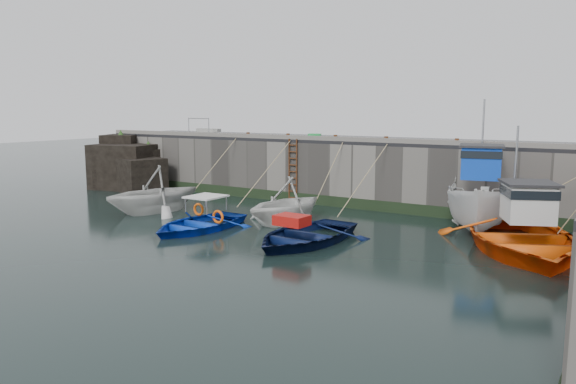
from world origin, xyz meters
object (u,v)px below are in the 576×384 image
Objects in this scene: ladder at (293,171)px; boat_near_blacktrim at (286,222)px; boat_near_blue at (198,229)px; boat_near_white at (154,212)px; boat_far_white at (479,203)px; bollard_c at (335,138)px; boat_far_orange at (521,237)px; bollard_d at (386,139)px; bollard_e at (457,142)px; fish_crate at (315,137)px; bollard_b at (288,136)px; boat_near_navy at (305,242)px; bollard_a at (248,135)px.

ladder is 0.76× the size of boat_near_blacktrim.
boat_near_white is at bearing 157.88° from boat_near_blue.
boat_far_white is 7.78m from bollard_c.
boat_far_orange is at bearing -65.83° from boat_far_white.
ladder is 5.24m from boat_near_blacktrim.
bollard_c and bollard_d have the same top height.
boat_near_white is 13.76m from bollard_e.
ladder is at bearing 126.74° from boat_near_blacktrim.
bollard_c is at bearing 8.67° from ladder.
fish_crate is 1.41m from bollard_b.
fish_crate is 3.93m from bollard_d.
bollard_c is at bearing 75.33° from boat_near_blue.
bollard_b is (-0.69, 7.65, 3.30)m from boat_near_blue.
bollard_e is at bearing 68.86° from boat_near_navy.
boat_far_white reaches higher than fish_crate.
boat_far_orange is at bearing -51.25° from bollard_e.
boat_far_orange reaches higher than boat_near_navy.
boat_far_orange reaches higher than boat_near_white.
boat_near_navy is 8.40m from bollard_c.
boat_far_orange is at bearing -44.64° from fish_crate.
bollard_b is at bearing 95.21° from boat_near_blue.
boat_near_navy is 9.60m from bollard_b.
boat_near_blacktrim is 3.53m from boat_near_navy.
bollard_b is at bearing 0.00° from bollard_a.
boat_near_white is at bearing -120.17° from bollard_b.
boat_near_white reaches higher than boat_near_navy.
boat_near_white is 15.56m from boat_far_orange.
bollard_e is at bearing 0.00° from bollard_d.
bollard_a is (-12.45, 1.68, 2.27)m from boat_far_white.
boat_far_white is at bearing -8.07° from ladder.
bollard_a is at bearing 163.25° from fish_crate.
boat_near_navy is at bearing -113.58° from bollard_e.
boat_far_white is 0.78× the size of boat_far_orange.
fish_crate is at bearing 167.75° from bollard_c.
bollard_d is (3.92, -0.29, -0.01)m from fish_crate.
bollard_a is (0.96, 5.96, 3.30)m from boat_near_white.
bollard_e reaches higher than boat_near_blacktrim.
bollard_e is at bearing 104.55° from boat_far_orange.
boat_near_white is 11.10m from bollard_d.
bollard_a is at bearing 159.15° from boat_far_white.
bollard_e is at bearing 44.47° from boat_near_blue.
boat_near_blacktrim is (2.39, -4.38, -1.59)m from ladder.
boat_far_orange reaches higher than bollard_c.
bollard_b is at bearing 180.00° from bollard_d.
ladder is 11.43× the size of bollard_b.
boat_near_white is at bearing -135.98° from bollard_c.
bollard_a is 1.00× the size of bollard_c.
bollard_e is (8.00, 0.34, 1.71)m from ladder.
bollard_b is 8.50m from bollard_e.
boat_near_navy is 7.98m from bollard_d.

